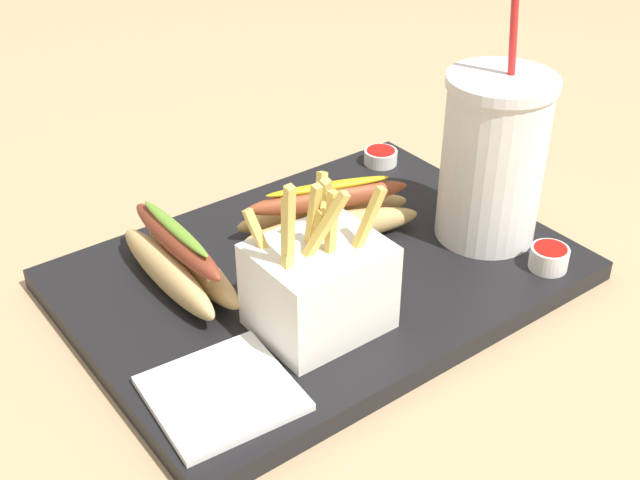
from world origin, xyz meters
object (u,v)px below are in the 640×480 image
Objects in this scene: fries_basket at (319,284)px; hot_dog_2 at (179,261)px; napkin_stack at (222,393)px; hot_dog_1 at (328,215)px; ketchup_cup_2 at (549,257)px; ketchup_cup_1 at (381,156)px; soda_cup at (493,159)px.

fries_basket is 0.14m from hot_dog_2.
hot_dog_1 is at bearing 33.22° from napkin_stack.
fries_basket is 4.30× the size of ketchup_cup_2.
ketchup_cup_1 is 0.36× the size of napkin_stack.
hot_dog_1 reaches higher than ketchup_cup_2.
fries_basket reaches higher than hot_dog_1.
fries_basket reaches higher than ketchup_cup_1.
napkin_stack is (-0.21, -0.14, -0.02)m from hot_dog_1.
hot_dog_2 is 4.52× the size of ketchup_cup_2.
napkin_stack is (-0.35, -0.22, -0.01)m from ketchup_cup_1.
hot_dog_1 is at bearing 49.32° from fries_basket.
soda_cup is 0.20m from ketchup_cup_1.
soda_cup is 6.49× the size of ketchup_cup_1.
hot_dog_1 is 5.18× the size of ketchup_cup_2.
ketchup_cup_1 is (0.31, 0.07, -0.02)m from hot_dog_2.
fries_basket reaches higher than napkin_stack.
hot_dog_2 reaches higher than ketchup_cup_1.
fries_basket is 0.95× the size of hot_dog_2.
hot_dog_2 is (-0.07, 0.12, -0.02)m from fries_basket.
hot_dog_1 is 1.78× the size of napkin_stack.
soda_cup reaches higher than hot_dog_2.
soda_cup is 0.17m from hot_dog_1.
hot_dog_2 is at bearing 118.10° from fries_basket.
ketchup_cup_2 is (0.13, -0.17, -0.01)m from hot_dog_1.
hot_dog_1 is 0.22m from ketchup_cup_2.
ketchup_cup_1 is at bearing 13.35° from hot_dog_2.
hot_dog_1 is 0.25m from napkin_stack.
hot_dog_2 reaches higher than hot_dog_1.
hot_dog_1 is at bearing -149.04° from ketchup_cup_1.
ketchup_cup_2 reaches higher than napkin_stack.
ketchup_cup_2 is (0.29, -0.19, -0.01)m from hot_dog_2.
hot_dog_1 is 0.17m from ketchup_cup_1.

